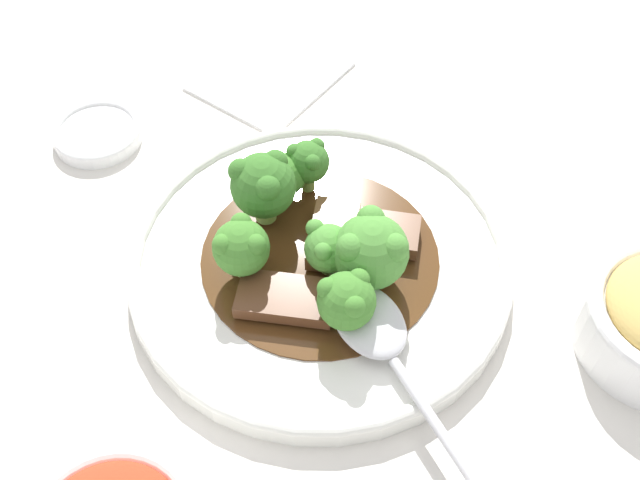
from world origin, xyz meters
name	(u,v)px	position (x,y,z in m)	size (l,w,h in m)	color
ground_plane	(320,269)	(0.00, 0.00, 0.00)	(4.00, 4.00, 0.00)	silver
main_plate	(320,261)	(0.00, 0.00, 0.01)	(0.28, 0.28, 0.02)	white
beef_strip_0	(329,232)	(0.02, 0.00, 0.03)	(0.07, 0.06, 0.01)	brown
beef_strip_1	(286,298)	(-0.05, -0.01, 0.02)	(0.06, 0.07, 0.01)	#56331E
beef_strip_2	(378,232)	(0.04, -0.02, 0.02)	(0.06, 0.07, 0.01)	#56331E
broccoli_floret_0	(308,162)	(0.04, 0.05, 0.05)	(0.03, 0.03, 0.04)	#7FA84C
broccoli_floret_1	(241,247)	(-0.05, 0.03, 0.05)	(0.04, 0.04, 0.05)	#8EB756
broccoli_floret_2	(285,174)	(0.03, 0.06, 0.04)	(0.03, 0.03, 0.04)	#7FA84C
broccoli_floret_3	(347,300)	(-0.03, -0.05, 0.05)	(0.04, 0.04, 0.04)	#7FA84C
broccoli_floret_4	(371,250)	(0.01, -0.04, 0.05)	(0.05, 0.05, 0.05)	#8EB756
broccoli_floret_5	(329,248)	(-0.01, -0.01, 0.04)	(0.03, 0.03, 0.04)	#7FA84C
broccoli_floret_6	(262,185)	(0.00, 0.05, 0.05)	(0.05, 0.05, 0.06)	#8EB756
serving_spoon	(380,337)	(-0.03, -0.08, 0.03)	(0.10, 0.20, 0.01)	silver
sauce_dish	(97,133)	(-0.02, 0.23, 0.01)	(0.07, 0.07, 0.01)	white
paper_napkin	(270,75)	(0.14, 0.18, 0.00)	(0.13, 0.11, 0.01)	white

